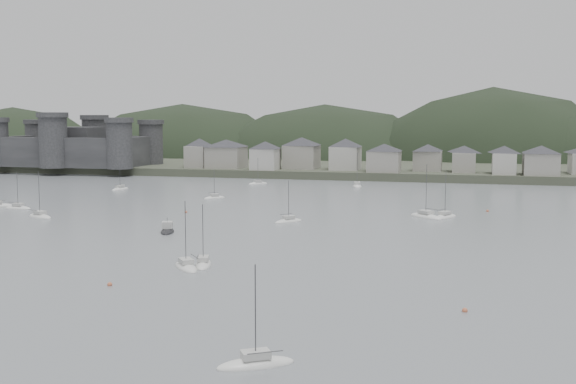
# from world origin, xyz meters

# --- Properties ---
(ground) EXTENTS (900.00, 900.00, 0.00)m
(ground) POSITION_xyz_m (0.00, 0.00, 0.00)
(ground) COLOR slate
(ground) RESTS_ON ground
(far_shore_land) EXTENTS (900.00, 250.00, 3.00)m
(far_shore_land) POSITION_xyz_m (0.00, 295.00, 1.50)
(far_shore_land) COLOR #383D2D
(far_shore_land) RESTS_ON ground
(forested_ridge) EXTENTS (851.55, 103.94, 102.57)m
(forested_ridge) POSITION_xyz_m (4.83, 269.40, -11.28)
(forested_ridge) COLOR black
(forested_ridge) RESTS_ON ground
(castle) EXTENTS (66.00, 43.00, 20.00)m
(castle) POSITION_xyz_m (-120.00, 179.80, 10.96)
(castle) COLOR #2E2E30
(castle) RESTS_ON far_shore_land
(waterfront_town) EXTENTS (451.48, 28.46, 12.92)m
(waterfront_town) POSITION_xyz_m (50.59, 183.34, 8.66)
(waterfront_town) COLOR gray
(waterfront_town) RESTS_ON far_shore_land
(sailboat_lead) EXTENTS (8.86, 6.13, 11.65)m
(sailboat_lead) POSITION_xyz_m (-56.22, 60.35, 0.17)
(sailboat_lead) COLOR silver
(sailboat_lead) RESTS_ON ground
(moored_fleet) EXTENTS (237.80, 177.73, 13.45)m
(moored_fleet) POSITION_xyz_m (-3.86, 56.68, 0.17)
(moored_fleet) COLOR silver
(moored_fleet) RESTS_ON ground
(motor_launch_far) EXTENTS (4.86, 7.81, 3.77)m
(motor_launch_far) POSITION_xyz_m (-18.57, 48.62, 0.30)
(motor_launch_far) COLOR black
(motor_launch_far) RESTS_ON ground
(mooring_buoys) EXTENTS (174.77, 93.87, 0.70)m
(mooring_buoys) POSITION_xyz_m (11.47, 45.83, 0.15)
(mooring_buoys) COLOR #BF623F
(mooring_buoys) RESTS_ON ground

